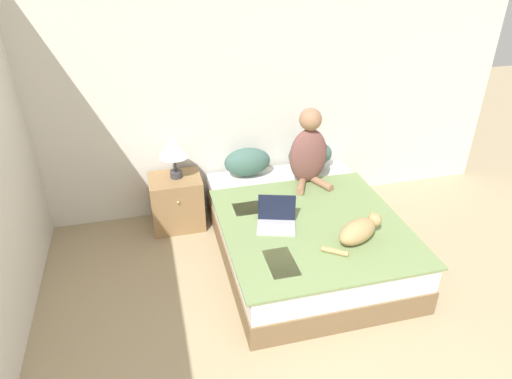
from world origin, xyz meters
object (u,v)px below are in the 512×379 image
table_lamp (174,148)px  pillow_near (247,162)px  person_sitting (309,151)px  bed (304,234)px  nightstand (177,202)px  laptop_open (276,220)px  cat_tabby (359,231)px  pillow_far (310,155)px

table_lamp → pillow_near: bearing=2.8°
person_sitting → table_lamp: size_ratio=1.82×
bed → person_sitting: bearing=69.4°
nightstand → pillow_near: bearing=3.8°
person_sitting → laptop_open: person_sitting is taller
cat_tabby → nightstand: 1.92m
pillow_far → person_sitting: size_ratio=0.62×
bed → pillow_near: (-0.34, 0.85, 0.38)m
cat_tabby → table_lamp: bearing=110.9°
bed → person_sitting: person_sitting is taller
bed → cat_tabby: size_ratio=3.44×
bed → cat_tabby: (0.27, -0.51, 0.34)m
table_lamp → bed: bearing=-37.1°
pillow_far → nightstand: size_ratio=0.87×
bed → table_lamp: bearing=142.9°
person_sitting → table_lamp: (-1.29, 0.26, 0.06)m
pillow_far → laptop_open: bearing=-124.0°
nightstand → cat_tabby: bearing=-43.6°
pillow_far → nightstand: 1.48m
pillow_near → pillow_far: 0.69m
bed → pillow_far: bearing=68.0°
pillow_near → nightstand: pillow_near is taller
pillow_far → table_lamp: (-1.42, -0.04, 0.25)m
bed → table_lamp: 1.50m
bed → pillow_far: (0.34, 0.85, 0.38)m
pillow_near → pillow_far: size_ratio=1.00×
pillow_near → nightstand: size_ratio=0.87×
pillow_near → pillow_far: same height
pillow_far → person_sitting: person_sitting is taller
bed → pillow_far: size_ratio=4.21×
cat_tabby → nightstand: cat_tabby is taller
laptop_open → nightstand: laptop_open is taller
laptop_open → nightstand: (-0.78, 0.93, -0.25)m
pillow_far → bed: bearing=-112.0°
bed → pillow_near: bearing=112.0°
pillow_far → laptop_open: size_ratio=1.22×
pillow_near → pillow_far: bearing=0.0°
cat_tabby → pillow_far: bearing=62.3°
pillow_far → cat_tabby: (-0.07, -1.36, -0.05)m
person_sitting → laptop_open: size_ratio=1.97×
person_sitting → pillow_far: bearing=65.3°
pillow_far → pillow_near: bearing=180.0°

